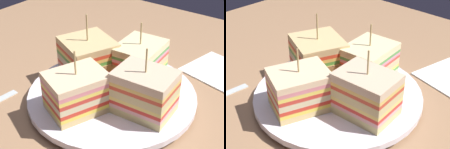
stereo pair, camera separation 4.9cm
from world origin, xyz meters
The scene contains 7 objects.
ground_plane centered at (0.00, 0.00, -0.90)cm, with size 91.48×82.57×1.80cm, color #A27855.
plate centered at (0.00, 0.00, 1.02)cm, with size 25.26×25.26×1.69cm.
sandwich_wedge_0 centered at (6.05, -1.79, 4.70)cm, with size 10.15×9.89×10.31cm.
sandwich_wedge_1 centered at (1.26, 6.19, 4.51)cm, with size 8.58×9.59×9.11cm.
sandwich_wedge_2 centered at (-6.21, 1.10, 4.80)cm, with size 8.32×6.50×9.67cm.
sandwich_wedge_3 centered at (-0.75, -6.26, 4.51)cm, with size 7.01×8.41×9.20cm.
chip_pile centered at (-1.28, -0.13, 2.47)cm, with size 6.04×6.78×1.92cm.
Camera 1 is at (-24.79, 33.07, 30.37)cm, focal length 53.38 mm.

